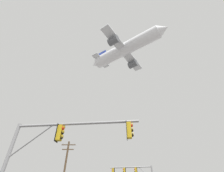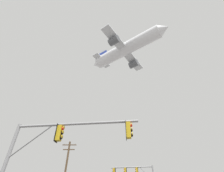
% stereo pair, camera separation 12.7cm
% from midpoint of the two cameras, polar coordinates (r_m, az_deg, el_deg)
% --- Properties ---
extents(signal_pole_near, '(7.49, 1.05, 5.67)m').
position_cam_midpoint_polar(signal_pole_near, '(9.92, -19.20, -19.45)').
color(signal_pole_near, gray).
rests_on(signal_pole_near, ground).
extents(airplane, '(24.09, 18.86, 7.37)m').
position_cam_midpoint_polar(airplane, '(50.38, 5.27, 13.40)').
color(airplane, white).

